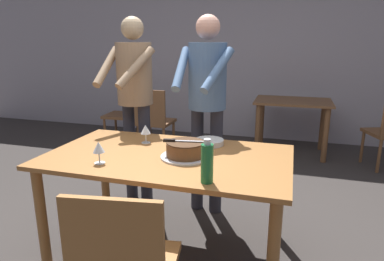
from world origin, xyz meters
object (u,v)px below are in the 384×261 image
(cake_on_platter, at_px, (186,150))
(background_chair_0, at_px, (125,112))
(cake_knife, at_px, (175,141))
(background_table, at_px, (292,112))
(main_dining_table, at_px, (168,168))
(person_cutting_cake, at_px, (207,94))
(background_chair_2, at_px, (154,119))
(water_bottle, at_px, (207,163))
(plate_stack, at_px, (209,142))
(wine_glass_near, at_px, (99,148))
(person_standing_beside, at_px, (134,90))
(wine_glass_far, at_px, (146,130))

(cake_on_platter, height_order, background_chair_0, background_chair_0)
(cake_knife, distance_m, background_table, 2.78)
(main_dining_table, distance_m, cake_on_platter, 0.20)
(person_cutting_cake, bearing_deg, background_chair_2, 128.26)
(main_dining_table, relative_size, water_bottle, 6.67)
(plate_stack, distance_m, wine_glass_near, 0.83)
(wine_glass_near, distance_m, background_chair_0, 2.95)
(water_bottle, bearing_deg, person_cutting_cake, 104.34)
(person_cutting_cake, relative_size, background_chair_2, 1.91)
(cake_on_platter, xyz_separation_m, cake_knife, (-0.07, -0.01, 0.06))
(wine_glass_near, relative_size, background_table, 0.14)
(cake_knife, height_order, plate_stack, cake_knife)
(water_bottle, relative_size, background_chair_0, 0.28)
(plate_stack, height_order, background_table, plate_stack)
(plate_stack, relative_size, person_cutting_cake, 0.13)
(cake_on_platter, distance_m, background_table, 2.74)
(wine_glass_near, distance_m, background_chair_2, 2.44)
(person_standing_beside, bearing_deg, main_dining_table, -50.80)
(background_chair_0, bearing_deg, water_bottle, -54.77)
(water_bottle, relative_size, person_cutting_cake, 0.15)
(wine_glass_far, relative_size, background_chair_2, 0.16)
(main_dining_table, height_order, background_chair_0, background_chair_0)
(wine_glass_far, bearing_deg, background_table, 65.99)
(main_dining_table, distance_m, background_chair_2, 2.28)
(wine_glass_far, bearing_deg, background_chair_0, 121.26)
(plate_stack, distance_m, water_bottle, 0.72)
(background_chair_2, bearing_deg, water_bottle, -60.97)
(background_chair_0, bearing_deg, background_table, 5.91)
(person_standing_beside, relative_size, background_chair_0, 1.91)
(cake_on_platter, bearing_deg, background_chair_0, 125.49)
(main_dining_table, relative_size, person_cutting_cake, 0.97)
(wine_glass_far, bearing_deg, cake_on_platter, -30.51)
(wine_glass_far, xyz_separation_m, person_standing_beside, (-0.33, 0.50, 0.22))
(main_dining_table, xyz_separation_m, wine_glass_far, (-0.26, 0.22, 0.20))
(person_cutting_cake, height_order, background_chair_0, person_cutting_cake)
(cake_knife, height_order, person_standing_beside, person_standing_beside)
(background_table, height_order, background_chair_2, background_chair_2)
(wine_glass_far, distance_m, background_chair_0, 2.56)
(main_dining_table, bearing_deg, cake_on_platter, -7.17)
(cake_knife, xyz_separation_m, water_bottle, (0.31, -0.35, -0.00))
(cake_knife, xyz_separation_m, background_chair_2, (-1.04, 2.08, -0.37))
(cake_on_platter, bearing_deg, person_cutting_cake, 92.79)
(background_chair_0, height_order, background_chair_2, same)
(cake_on_platter, relative_size, wine_glass_far, 2.36)
(cake_knife, height_order, background_table, cake_knife)
(wine_glass_far, xyz_separation_m, background_table, (1.07, 2.41, -0.28))
(wine_glass_near, bearing_deg, person_standing_beside, 102.77)
(main_dining_table, height_order, water_bottle, water_bottle)
(wine_glass_far, distance_m, person_cutting_cake, 0.63)
(person_standing_beside, height_order, background_chair_0, person_standing_beside)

